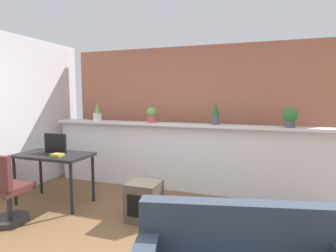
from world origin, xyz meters
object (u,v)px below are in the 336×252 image
(potted_plant_1, at_px, (152,114))
(side_cube_shelf, at_px, (144,201))
(book_on_desk, at_px, (57,155))
(office_chair, at_px, (5,195))
(potted_plant_2, at_px, (215,113))
(potted_plant_3, at_px, (290,117))
(tv_monitor, at_px, (55,143))
(desk, at_px, (54,159))
(potted_plant_0, at_px, (97,113))

(potted_plant_1, height_order, side_cube_shelf, potted_plant_1)
(book_on_desk, bearing_deg, office_chair, -109.92)
(book_on_desk, bearing_deg, potted_plant_2, 31.36)
(potted_plant_3, relative_size, tv_monitor, 0.76)
(potted_plant_1, relative_size, book_on_desk, 1.64)
(office_chair, bearing_deg, desk, 84.71)
(desk, bearing_deg, tv_monitor, 107.96)
(side_cube_shelf, bearing_deg, potted_plant_3, 32.90)
(tv_monitor, xyz_separation_m, book_on_desk, (0.19, -0.19, -0.13))
(potted_plant_3, bearing_deg, book_on_desk, -159.12)
(desk, relative_size, office_chair, 1.21)
(side_cube_shelf, bearing_deg, potted_plant_2, 59.66)
(potted_plant_3, relative_size, office_chair, 0.31)
(potted_plant_3, distance_m, office_chair, 3.94)
(desk, bearing_deg, potted_plant_1, 45.60)
(potted_plant_2, relative_size, potted_plant_3, 1.27)
(potted_plant_1, bearing_deg, tv_monitor, -137.16)
(potted_plant_0, distance_m, potted_plant_3, 3.23)
(potted_plant_1, height_order, desk, potted_plant_1)
(potted_plant_3, bearing_deg, desk, -161.85)
(potted_plant_0, relative_size, side_cube_shelf, 0.69)
(tv_monitor, bearing_deg, side_cube_shelf, -6.12)
(potted_plant_3, xyz_separation_m, office_chair, (-3.36, -1.85, -0.92))
(potted_plant_2, relative_size, desk, 0.33)
(potted_plant_2, bearing_deg, potted_plant_0, -179.00)
(potted_plant_2, distance_m, book_on_desk, 2.45)
(potted_plant_2, xyz_separation_m, potted_plant_3, (1.09, -0.05, -0.03))
(potted_plant_0, bearing_deg, office_chair, -93.86)
(desk, distance_m, side_cube_shelf, 1.55)
(potted_plant_1, bearing_deg, book_on_desk, -127.09)
(potted_plant_3, distance_m, book_on_desk, 3.38)
(desk, height_order, book_on_desk, book_on_desk)
(office_chair, distance_m, book_on_desk, 0.80)
(potted_plant_2, relative_size, side_cube_shelf, 0.72)
(potted_plant_0, height_order, desk, potted_plant_0)
(potted_plant_1, xyz_separation_m, book_on_desk, (-0.94, -1.24, -0.52))
(office_chair, xyz_separation_m, side_cube_shelf, (1.57, 0.69, -0.14))
(potted_plant_1, distance_m, book_on_desk, 1.64)
(potted_plant_1, distance_m, tv_monitor, 1.60)
(potted_plant_3, height_order, book_on_desk, potted_plant_3)
(potted_plant_1, xyz_separation_m, potted_plant_3, (2.18, -0.05, 0.02))
(potted_plant_3, bearing_deg, potted_plant_0, 179.79)
(office_chair, bearing_deg, potted_plant_0, 86.14)
(potted_plant_3, bearing_deg, side_cube_shelf, -147.10)
(potted_plant_2, relative_size, tv_monitor, 0.97)
(potted_plant_1, xyz_separation_m, office_chair, (-1.18, -1.91, -0.90))
(potted_plant_0, height_order, potted_plant_1, potted_plant_0)
(desk, xyz_separation_m, office_chair, (-0.07, -0.77, -0.28))
(potted_plant_1, distance_m, side_cube_shelf, 1.64)
(potted_plant_0, xyz_separation_m, side_cube_shelf, (1.44, -1.17, -1.04))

